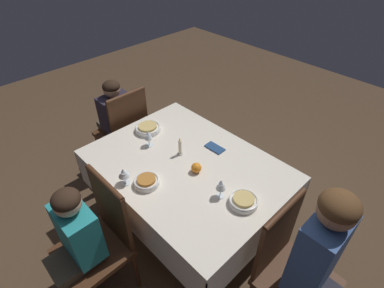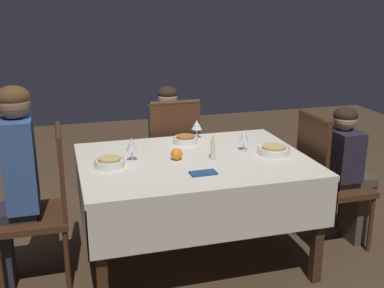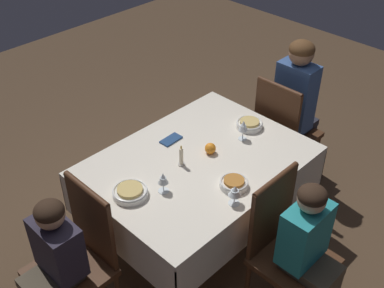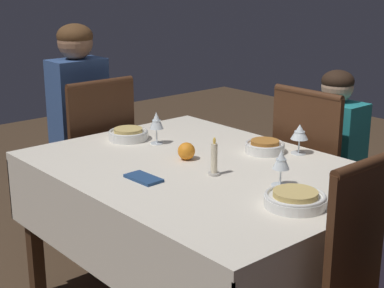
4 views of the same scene
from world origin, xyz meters
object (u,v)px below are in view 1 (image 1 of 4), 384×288
object	(u,v)px
chair_south	(100,237)
person_child_dark	(114,120)
dining_table	(187,172)
wine_glass_east	(221,185)
person_child_teal	(74,249)
candle_centerpiece	(180,148)
bowl_west	(148,128)
napkin_red_folded	(215,148)
chair_west	(125,130)
bowl_south	(147,181)
orange_fruit	(196,168)
person_adult_denim	(321,268)
wine_glass_south	(124,173)
chair_east	(289,266)
wine_glass_west	(148,136)
bowl_east	(243,201)

from	to	relation	value
chair_south	person_child_dark	distance (m)	1.36
dining_table	wine_glass_east	bearing A→B (deg)	-8.58
person_child_teal	chair_south	bearing A→B (deg)	90.00
chair_south	candle_centerpiece	distance (m)	0.85
person_child_teal	bowl_west	distance (m)	1.12
bowl_west	napkin_red_folded	bearing A→B (deg)	22.75
chair_west	bowl_south	distance (m)	1.02
chair_south	orange_fruit	distance (m)	0.81
chair_south	person_adult_denim	size ratio (longest dim) A/B	0.78
wine_glass_south	candle_centerpiece	bearing A→B (deg)	85.69
chair_east	orange_fruit	world-z (taller)	chair_east
person_child_teal	bowl_south	bearing A→B (deg)	90.27
orange_fruit	person_child_teal	bearing A→B (deg)	-99.05
chair_west	wine_glass_west	world-z (taller)	chair_west
candle_centerpiece	person_child_teal	bearing A→B (deg)	-85.30
dining_table	chair_east	xyz separation A→B (m)	(0.95, -0.03, -0.11)
wine_glass_east	candle_centerpiece	bearing A→B (deg)	168.82
dining_table	bowl_west	xyz separation A→B (m)	(-0.54, 0.05, 0.12)
bowl_south	orange_fruit	bearing A→B (deg)	66.04
person_adult_denim	napkin_red_folded	bearing A→B (deg)	73.43
wine_glass_east	chair_west	bearing A→B (deg)	175.21
chair_east	bowl_south	world-z (taller)	chair_east
wine_glass_east	person_child_teal	bearing A→B (deg)	-116.00
chair_east	person_adult_denim	distance (m)	0.24
bowl_east	wine_glass_east	bearing A→B (deg)	-158.64
wine_glass_south	dining_table	bearing A→B (deg)	71.16
person_child_teal	person_adult_denim	bearing A→B (deg)	38.19
person_adult_denim	wine_glass_east	world-z (taller)	person_adult_denim
person_child_dark	dining_table	bearing A→B (deg)	87.29
bowl_south	candle_centerpiece	world-z (taller)	candle_centerpiece
person_child_teal	bowl_east	world-z (taller)	person_child_teal
bowl_south	orange_fruit	world-z (taller)	orange_fruit
person_adult_denim	bowl_east	size ratio (longest dim) A/B	6.50
wine_glass_east	person_adult_denim	bearing A→B (deg)	2.04
chair_west	wine_glass_west	xyz separation A→B (m)	(0.58, -0.12, 0.30)
wine_glass_south	napkin_red_folded	xyz separation A→B (m)	(0.18, 0.74, -0.09)
chair_west	napkin_red_folded	world-z (taller)	chair_west
wine_glass_west	orange_fruit	bearing A→B (deg)	6.80
chair_west	bowl_west	xyz separation A→B (m)	(0.41, -0.00, 0.23)
person_child_dark	wine_glass_south	bearing A→B (deg)	62.92
wine_glass_east	wine_glass_south	xyz separation A→B (m)	(-0.54, -0.39, -0.01)
chair_east	person_child_dark	bearing A→B (deg)	87.60
chair_south	chair_west	bearing A→B (deg)	138.36
person_adult_denim	person_child_teal	distance (m)	1.46
person_adult_denim	bowl_east	distance (m)	0.57
napkin_red_folded	chair_east	bearing A→B (deg)	-19.23
wine_glass_east	napkin_red_folded	distance (m)	0.52
wine_glass_east	bowl_east	bearing A→B (deg)	21.36
person_adult_denim	wine_glass_west	size ratio (longest dim) A/B	8.72
dining_table	wine_glass_south	size ratio (longest dim) A/B	10.77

